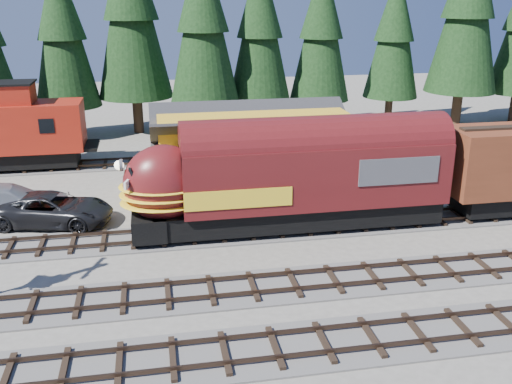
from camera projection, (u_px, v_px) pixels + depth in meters
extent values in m
plane|color=#6B665B|center=(296.00, 264.00, 26.63)|extent=(120.00, 120.00, 0.00)
cube|color=#4C4947|center=(451.00, 217.00, 32.03)|extent=(68.00, 3.20, 0.08)
cube|color=#38281E|center=(458.00, 218.00, 31.29)|extent=(68.00, 0.08, 0.16)
cube|color=#38281E|center=(445.00, 209.00, 32.63)|extent=(68.00, 0.08, 0.16)
cube|color=#38281E|center=(507.00, 254.00, 27.06)|extent=(68.00, 0.08, 0.16)
cube|color=#4C4947|center=(103.00, 165.00, 41.60)|extent=(32.00, 3.20, 0.08)
cube|color=#38281E|center=(102.00, 165.00, 40.86)|extent=(32.00, 0.08, 0.16)
cube|color=#38281E|center=(103.00, 160.00, 42.20)|extent=(32.00, 0.08, 0.16)
cube|color=gold|center=(255.00, 165.00, 35.80)|extent=(12.00, 6.00, 3.40)
cube|color=gold|center=(255.00, 127.00, 34.99)|extent=(11.88, 3.30, 1.44)
cube|color=white|center=(158.00, 167.00, 33.67)|extent=(0.06, 2.40, 0.60)
cone|color=black|center=(62.00, 31.00, 46.73)|extent=(5.46, 5.46, 12.44)
cone|color=black|center=(131.00, 10.00, 47.94)|extent=(6.44, 6.44, 14.66)
cone|color=black|center=(203.00, 22.00, 46.23)|extent=(5.89, 5.89, 13.41)
cone|color=black|center=(260.00, 29.00, 48.58)|extent=(5.47, 5.47, 12.46)
cone|color=black|center=(321.00, 30.00, 50.08)|extent=(5.35, 5.35, 12.20)
cone|color=black|center=(394.00, 34.00, 52.31)|extent=(5.09, 5.09, 11.60)
cone|color=black|center=(468.00, 9.00, 50.62)|extent=(6.45, 6.45, 14.69)
cube|color=black|center=(298.00, 213.00, 30.22)|extent=(15.16, 2.71, 1.17)
cube|color=#551314|center=(315.00, 173.00, 29.64)|extent=(13.83, 3.19, 3.19)
ellipsoid|color=#551314|center=(164.00, 184.00, 28.35)|extent=(4.04, 3.13, 3.94)
cube|color=#38383A|center=(387.00, 162.00, 30.19)|extent=(4.26, 3.25, 1.38)
sphere|color=white|center=(119.00, 165.00, 27.63)|extent=(0.47, 0.47, 0.47)
cube|color=black|center=(5.00, 158.00, 40.20)|extent=(9.99, 2.57, 1.11)
cube|color=maroon|center=(1.00, 128.00, 39.46)|extent=(11.10, 3.22, 3.33)
cube|color=maroon|center=(13.00, 93.00, 38.87)|extent=(2.66, 2.44, 1.33)
imported|color=black|center=(53.00, 209.00, 30.84)|extent=(6.82, 4.31, 1.75)
imported|color=#999BA0|center=(7.00, 203.00, 31.44)|extent=(7.13, 3.46, 2.00)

